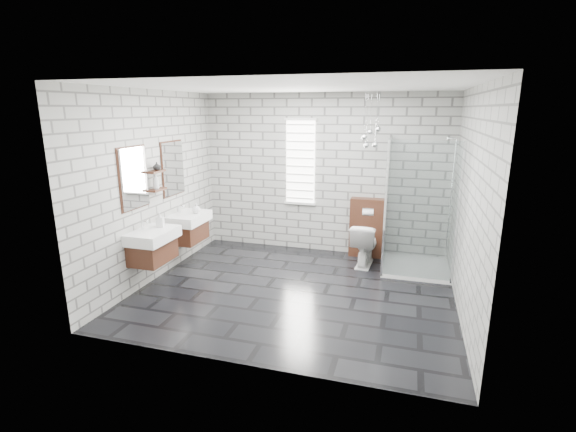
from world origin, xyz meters
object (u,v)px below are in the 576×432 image
at_px(vanity_right, 186,219).
at_px(cistern_panel, 368,228).
at_px(shower_enclosure, 411,240).
at_px(vanity_left, 150,237).
at_px(toilet, 365,244).

xyz_separation_m(vanity_right, cistern_panel, (2.71, 1.21, -0.26)).
distance_m(cistern_panel, shower_enclosure, 0.87).
height_order(vanity_left, shower_enclosure, shower_enclosure).
height_order(vanity_left, cistern_panel, vanity_left).
distance_m(cistern_panel, toilet, 0.45).
height_order(vanity_right, toilet, vanity_right).
bearing_deg(toilet, vanity_right, 20.08).
xyz_separation_m(vanity_right, toilet, (2.71, 0.79, -0.41)).
height_order(vanity_left, toilet, vanity_left).
bearing_deg(vanity_left, shower_enclosure, 25.93).
distance_m(vanity_left, cistern_panel, 3.48).
bearing_deg(cistern_panel, toilet, -90.00).
bearing_deg(vanity_right, shower_enclosure, 11.53).
bearing_deg(vanity_left, cistern_panel, 38.77).
bearing_deg(vanity_right, cistern_panel, 24.13).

